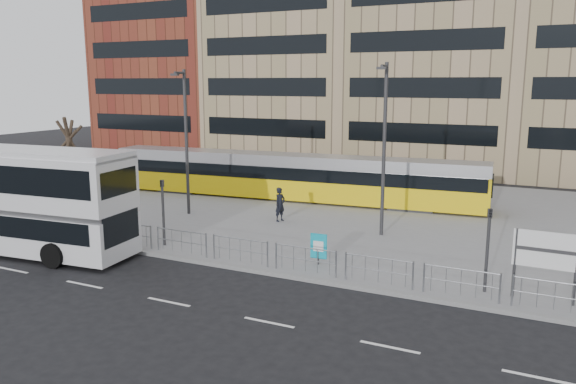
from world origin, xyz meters
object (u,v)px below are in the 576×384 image
at_px(ad_panel, 319,247).
at_px(lamp_post_west, 186,137).
at_px(lamp_post_east, 384,143).
at_px(tram, 289,177).
at_px(station_sign, 546,253).
at_px(pedestrian, 280,204).
at_px(double_decker_bus, 11,196).
at_px(traffic_light_east, 488,239).
at_px(traffic_light_west, 163,204).
at_px(bare_tree, 67,115).

bearing_deg(ad_panel, lamp_post_west, 149.10).
height_order(lamp_post_west, lamp_post_east, lamp_post_east).
relative_size(tram, lamp_post_east, 2.96).
height_order(station_sign, ad_panel, station_sign).
bearing_deg(pedestrian, lamp_post_west, 115.21).
bearing_deg(lamp_post_east, ad_panel, -100.74).
bearing_deg(lamp_post_west, double_decker_bus, -109.89).
xyz_separation_m(station_sign, traffic_light_east, (-1.91, 0.03, 0.26)).
bearing_deg(double_decker_bus, lamp_post_west, 65.00).
bearing_deg(tram, ad_panel, -64.20).
bearing_deg(traffic_light_east, lamp_post_west, 143.66).
xyz_separation_m(station_sign, pedestrian, (-13.32, 6.28, -0.79)).
distance_m(ad_panel, traffic_light_east, 6.76).
xyz_separation_m(ad_panel, traffic_light_west, (-7.60, -0.47, 1.20)).
bearing_deg(station_sign, traffic_light_west, -178.44).
height_order(station_sign, lamp_post_east, lamp_post_east).
bearing_deg(double_decker_bus, pedestrian, 42.61).
distance_m(station_sign, pedestrian, 14.74).
xyz_separation_m(ad_panel, lamp_post_east, (1.06, 5.59, 3.82)).
distance_m(double_decker_bus, traffic_light_east, 20.54).
distance_m(ad_panel, bare_tree, 23.52).
distance_m(station_sign, traffic_light_east, 1.93).
height_order(ad_panel, traffic_light_east, traffic_light_east).
height_order(station_sign, bare_tree, bare_tree).
height_order(traffic_light_west, lamp_post_east, lamp_post_east).
bearing_deg(station_sign, pedestrian, 155.67).
xyz_separation_m(lamp_post_east, bare_tree, (-22.87, 1.99, 0.68)).
distance_m(double_decker_bus, ad_panel, 14.18).
distance_m(pedestrian, traffic_light_east, 13.04).
bearing_deg(lamp_post_east, traffic_light_west, -145.01).
distance_m(ad_panel, pedestrian, 7.65).
xyz_separation_m(traffic_light_east, lamp_post_east, (-5.59, 5.85, 2.62)).
height_order(tram, traffic_light_west, traffic_light_west).
height_order(pedestrian, traffic_light_east, traffic_light_east).
bearing_deg(lamp_post_west, traffic_light_west, -64.52).
distance_m(traffic_light_east, lamp_post_west, 18.03).
distance_m(tram, pedestrian, 6.03).
distance_m(tram, ad_panel, 13.51).
bearing_deg(lamp_post_west, pedestrian, 7.41).
relative_size(tram, station_sign, 10.04).
relative_size(double_decker_bus, pedestrian, 6.48).
height_order(ad_panel, lamp_post_west, lamp_post_west).
height_order(ad_panel, pedestrian, pedestrian).
bearing_deg(double_decker_bus, lamp_post_east, 27.34).
xyz_separation_m(pedestrian, traffic_light_west, (-2.85, -6.46, 1.04)).
bearing_deg(bare_tree, lamp_post_west, -11.41).
xyz_separation_m(pedestrian, traffic_light_east, (11.40, -6.24, 1.04)).
relative_size(tram, lamp_post_west, 3.04).
relative_size(pedestrian, lamp_post_west, 0.23).
height_order(double_decker_bus, ad_panel, double_decker_bus).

